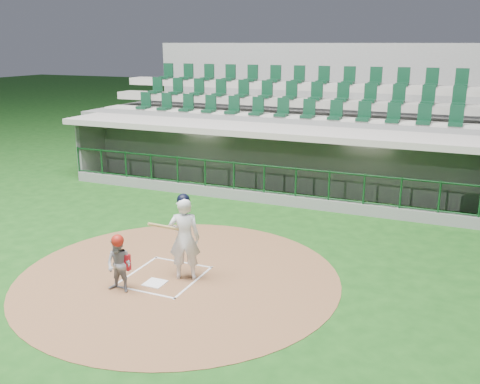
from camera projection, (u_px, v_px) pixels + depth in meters
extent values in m
plane|color=#154413|center=(171.00, 272.00, 12.25)|extent=(120.00, 120.00, 0.00)
cylinder|color=brown|center=(178.00, 277.00, 11.95)|extent=(7.20, 7.20, 0.01)
cube|color=white|center=(155.00, 283.00, 11.62)|extent=(0.43, 0.43, 0.02)
cube|color=white|center=(136.00, 271.00, 12.26)|extent=(0.05, 1.80, 0.01)
cube|color=white|center=(194.00, 282.00, 11.69)|extent=(0.05, 1.80, 0.01)
cube|color=white|center=(183.00, 262.00, 12.73)|extent=(1.55, 0.05, 0.01)
cube|color=white|center=(143.00, 292.00, 11.22)|extent=(1.55, 0.05, 0.01)
cube|color=gray|center=(279.00, 206.00, 19.02)|extent=(15.00, 3.00, 0.10)
cube|color=slate|center=(294.00, 159.00, 20.06)|extent=(15.00, 0.20, 2.70)
cube|color=#A6A193|center=(293.00, 153.00, 19.89)|extent=(13.50, 0.04, 0.90)
cube|color=slate|center=(104.00, 151.00, 21.51)|extent=(0.20, 3.00, 2.70)
cube|color=#9F9890|center=(278.00, 128.00, 18.03)|extent=(15.40, 3.50, 0.20)
cube|color=slate|center=(264.00, 199.00, 17.47)|extent=(15.00, 0.15, 0.40)
cube|color=black|center=(264.00, 151.00, 17.04)|extent=(15.00, 0.01, 0.95)
cube|color=brown|center=(289.00, 191.00, 19.88)|extent=(12.75, 0.40, 0.45)
cube|color=white|center=(203.00, 125.00, 19.44)|extent=(1.30, 0.35, 0.04)
cube|color=white|center=(369.00, 136.00, 17.15)|extent=(1.30, 0.35, 0.04)
imported|color=#9D1310|center=(147.00, 161.00, 21.74)|extent=(1.37, 1.10, 1.84)
imported|color=#A81213|center=(215.00, 170.00, 20.81)|extent=(1.00, 0.63, 1.58)
imported|color=#A71214|center=(340.00, 182.00, 18.57)|extent=(0.91, 0.63, 1.78)
imported|color=#B11321|center=(427.00, 190.00, 17.48)|extent=(1.79, 1.06, 1.84)
cube|color=slate|center=(307.00, 144.00, 21.44)|extent=(17.00, 6.50, 2.50)
cube|color=#ACA89B|center=(296.00, 120.00, 19.80)|extent=(16.60, 0.95, 0.30)
cube|color=gray|center=(304.00, 103.00, 20.49)|extent=(16.60, 0.95, 0.30)
cube|color=#A19B92|center=(312.00, 86.00, 21.19)|extent=(16.60, 0.95, 0.30)
cube|color=gray|center=(329.00, 101.00, 24.03)|extent=(17.00, 0.25, 5.05)
imported|color=white|center=(184.00, 238.00, 11.65)|extent=(0.80, 0.68, 1.87)
sphere|color=black|center=(183.00, 200.00, 11.41)|extent=(0.28, 0.28, 0.28)
cylinder|color=tan|center=(168.00, 227.00, 11.44)|extent=(0.58, 0.79, 0.39)
imported|color=gray|center=(119.00, 265.00, 11.12)|extent=(0.58, 0.46, 1.18)
sphere|color=#9F1B11|center=(117.00, 241.00, 10.97)|extent=(0.26, 0.26, 0.26)
cube|color=#B5131E|center=(123.00, 262.00, 11.25)|extent=(0.32, 0.10, 0.35)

